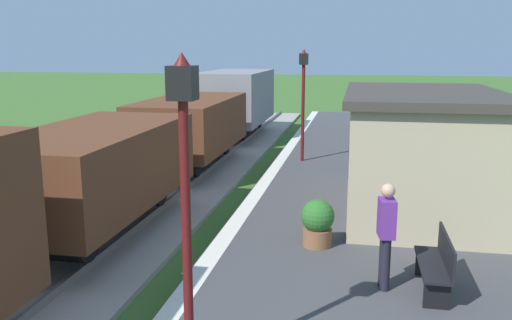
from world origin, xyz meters
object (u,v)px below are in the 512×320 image
at_px(station_hut, 421,150).
at_px(lamp_post_near, 185,160).
at_px(lamp_post_far, 303,85).
at_px(bench_near_hut, 438,263).
at_px(freight_train, 153,141).
at_px(person_waiting, 386,232).
at_px(potted_planter, 318,222).

xyz_separation_m(station_hut, lamp_post_near, (-3.27, -7.42, 1.15)).
xyz_separation_m(lamp_post_near, lamp_post_far, (0.00, 12.41, 0.00)).
relative_size(station_hut, bench_near_hut, 3.87).
bearing_deg(station_hut, bench_near_hut, -91.96).
xyz_separation_m(freight_train, station_hut, (6.80, -0.55, 0.10)).
bearing_deg(lamp_post_near, station_hut, 66.20).
bearing_deg(lamp_post_far, freight_train, -128.46).
bearing_deg(person_waiting, lamp_post_far, -83.84).
distance_m(freight_train, lamp_post_far, 5.80).
xyz_separation_m(bench_near_hut, lamp_post_far, (-3.12, 9.60, 2.08)).
bearing_deg(potted_planter, lamp_post_far, 98.10).
distance_m(freight_train, person_waiting, 7.82).
bearing_deg(station_hut, freight_train, 175.36).
distance_m(bench_near_hut, person_waiting, 0.93).
height_order(potted_planter, lamp_post_far, lamp_post_far).
distance_m(station_hut, potted_planter, 3.77).
height_order(freight_train, person_waiting, freight_train).
height_order(freight_train, lamp_post_near, lamp_post_near).
xyz_separation_m(freight_train, bench_near_hut, (6.64, -5.16, -0.83)).
bearing_deg(station_hut, potted_planter, -125.94).
relative_size(freight_train, station_hut, 4.48).
bearing_deg(potted_planter, bench_near_hut, -39.77).
height_order(bench_near_hut, lamp_post_near, lamp_post_near).
distance_m(person_waiting, lamp_post_near, 3.97).
bearing_deg(lamp_post_far, potted_planter, -81.90).
relative_size(person_waiting, lamp_post_near, 0.46).
relative_size(freight_train, lamp_post_near, 7.03).
relative_size(bench_near_hut, person_waiting, 0.88).
height_order(station_hut, lamp_post_far, lamp_post_far).
xyz_separation_m(freight_train, person_waiting, (5.84, -5.19, -0.37)).
distance_m(freight_train, station_hut, 6.82).
bearing_deg(bench_near_hut, freight_train, 142.15).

